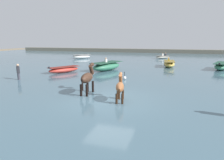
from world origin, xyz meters
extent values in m
plane|color=#84755B|center=(0.00, 0.00, 0.00)|extent=(120.00, 120.00, 0.00)
cube|color=#476675|center=(0.00, 10.00, 0.16)|extent=(90.00, 90.00, 0.32)
ellipsoid|color=#382319|center=(-1.68, 0.67, 1.31)|extent=(0.58, 1.52, 0.60)
cylinder|color=black|center=(-1.88, 1.18, 0.51)|extent=(0.14, 0.14, 1.01)
cylinder|color=black|center=(-1.52, 1.20, 0.51)|extent=(0.14, 0.14, 1.01)
cylinder|color=black|center=(-1.83, 0.14, 0.51)|extent=(0.14, 0.14, 1.01)
cylinder|color=black|center=(-1.47, 0.15, 0.51)|extent=(0.14, 0.14, 1.01)
cylinder|color=#382319|center=(-1.71, 1.45, 1.69)|extent=(0.26, 0.56, 0.69)
ellipsoid|color=#382319|center=(-1.72, 1.60, 2.00)|extent=(0.24, 0.52, 0.26)
cylinder|color=black|center=(-1.64, -0.04, 1.04)|extent=(0.10, 0.10, 0.64)
ellipsoid|color=brown|center=(0.62, -0.19, 1.10)|extent=(0.68, 1.31, 0.50)
cylinder|color=black|center=(0.38, 0.21, 0.42)|extent=(0.12, 0.12, 0.85)
cylinder|color=black|center=(0.67, 0.27, 0.42)|extent=(0.12, 0.12, 0.85)
cylinder|color=black|center=(0.56, -0.65, 0.42)|extent=(0.12, 0.12, 0.85)
cylinder|color=black|center=(0.85, -0.58, 0.42)|extent=(0.12, 0.12, 0.85)
cylinder|color=brown|center=(0.48, 0.45, 1.41)|extent=(0.29, 0.49, 0.57)
ellipsoid|color=brown|center=(0.45, 0.58, 1.67)|extent=(0.26, 0.46, 0.21)
cylinder|color=black|center=(0.74, -0.77, 0.87)|extent=(0.08, 0.08, 0.53)
ellipsoid|color=silver|center=(-12.15, 21.53, 0.64)|extent=(3.02, 3.17, 0.65)
cube|color=gray|center=(-12.15, 21.53, 0.98)|extent=(2.90, 3.04, 0.04)
ellipsoid|color=gold|center=(2.76, 14.94, 0.66)|extent=(1.47, 3.39, 0.68)
cube|color=olive|center=(2.76, 14.94, 1.02)|extent=(1.41, 3.25, 0.04)
cube|color=black|center=(2.65, 16.52, 1.09)|extent=(0.17, 0.13, 0.18)
cube|color=gold|center=(2.66, 14.93, 1.19)|extent=(0.20, 0.27, 0.30)
sphere|color=beige|center=(2.66, 14.93, 1.43)|extent=(0.18, 0.18, 0.18)
ellipsoid|color=#337556|center=(-3.60, 10.01, 0.74)|extent=(2.87, 4.36, 0.84)
cube|color=#1E4634|center=(-3.60, 10.01, 1.18)|extent=(2.75, 4.18, 0.04)
cube|color=white|center=(-3.70, 10.05, 1.35)|extent=(0.26, 0.31, 0.30)
sphere|color=tan|center=(-3.70, 10.05, 1.59)|extent=(0.18, 0.18, 0.18)
ellipsoid|color=#BC382D|center=(-7.26, 7.39, 0.59)|extent=(2.49, 3.31, 0.54)
cube|color=maroon|center=(-7.26, 7.39, 0.88)|extent=(2.39, 3.18, 0.04)
cube|color=black|center=(-8.04, 6.04, 0.95)|extent=(0.20, 0.18, 0.18)
ellipsoid|color=#B2AD9E|center=(1.31, 25.95, 0.54)|extent=(2.57, 2.34, 0.45)
cube|color=slate|center=(1.31, 25.95, 0.79)|extent=(2.46, 2.24, 0.04)
cube|color=#232328|center=(1.80, 26.52, 0.96)|extent=(0.31, 0.30, 0.30)
sphere|color=tan|center=(1.80, 26.52, 1.20)|extent=(0.18, 0.18, 0.18)
cube|color=white|center=(1.35, 25.90, 0.96)|extent=(0.31, 0.30, 0.30)
sphere|color=beige|center=(1.35, 25.90, 1.20)|extent=(0.18, 0.18, 0.18)
ellipsoid|color=#337556|center=(8.34, 14.27, 0.68)|extent=(2.41, 3.86, 0.72)
cube|color=#1E4634|center=(8.34, 14.27, 1.06)|extent=(2.32, 3.70, 0.04)
cube|color=black|center=(7.77, 12.63, 1.13)|extent=(0.19, 0.17, 0.18)
cylinder|color=#383842|center=(-8.91, 3.03, 0.44)|extent=(0.20, 0.20, 0.88)
cube|color=#232328|center=(-8.91, 3.03, 1.15)|extent=(0.37, 0.36, 0.54)
sphere|color=tan|center=(-8.91, 3.03, 1.53)|extent=(0.20, 0.20, 0.20)
sphere|color=silver|center=(-0.55, 5.66, 0.46)|extent=(0.29, 0.29, 0.29)
cylinder|color=black|center=(-0.55, 5.66, 0.79)|extent=(0.04, 0.04, 0.37)
cube|color=#706B5B|center=(0.00, 41.58, 0.62)|extent=(80.00, 2.40, 1.24)
camera|label=1|loc=(3.26, -10.13, 3.57)|focal=31.95mm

